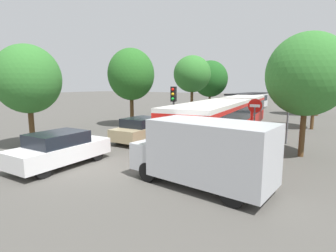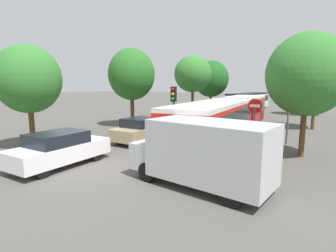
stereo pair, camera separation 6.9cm
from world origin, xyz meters
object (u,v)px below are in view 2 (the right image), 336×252
at_px(traffic_light, 174,102).
at_px(tree_left_mid, 132,75).
at_px(queued_car_blue, 214,113).
at_px(queued_car_white, 59,149).
at_px(tree_right_mid, 317,66).
at_px(tree_left_near, 30,81).
at_px(white_van, 204,152).
at_px(queued_car_tan, 142,129).
at_px(direction_sign_post, 289,101).
at_px(city_bus_rear, 249,100).
at_px(no_entry_sign, 254,118).
at_px(articulated_bus, 229,115).
at_px(tree_right_far, 322,68).
at_px(queued_car_green, 187,118).
at_px(tree_right_near, 308,77).
at_px(tree_left_far, 193,74).
at_px(tree_left_distant, 212,80).

bearing_deg(traffic_light, tree_left_mid, -129.79).
bearing_deg(queued_car_blue, traffic_light, -171.28).
relative_size(queued_car_white, tree_right_mid, 0.63).
bearing_deg(tree_left_near, tree_right_mid, 49.82).
bearing_deg(tree_left_near, white_van, -1.32).
height_order(queued_car_blue, tree_right_mid, tree_right_mid).
bearing_deg(queued_car_tan, tree_left_mid, 44.38).
bearing_deg(direction_sign_post, queued_car_white, 56.12).
xyz_separation_m(city_bus_rear, queued_car_tan, (-0.06, -24.38, -0.61)).
bearing_deg(queued_car_white, no_entry_sign, -46.83).
bearing_deg(tree_left_mid, tree_left_near, -88.09).
xyz_separation_m(queued_car_tan, traffic_light, (1.77, 0.82, 1.74)).
xyz_separation_m(articulated_bus, tree_left_near, (-8.12, -9.19, 2.25)).
bearing_deg(tree_right_far, queued_car_green, -119.90).
xyz_separation_m(city_bus_rear, tree_right_near, (8.78, -23.07, 2.51)).
relative_size(queued_car_white, white_van, 0.83).
bearing_deg(tree_right_near, tree_left_far, 133.77).
height_order(city_bus_rear, queued_car_blue, city_bus_rear).
distance_m(tree_left_mid, tree_right_far, 21.57).
bearing_deg(tree_left_far, articulated_bus, -51.74).
distance_m(white_van, tree_right_far, 26.75).
height_order(queued_car_white, no_entry_sign, no_entry_sign).
distance_m(city_bus_rear, tree_right_far, 9.89).
height_order(queued_car_blue, white_van, white_van).
bearing_deg(tree_left_mid, tree_right_mid, 25.52).
distance_m(tree_left_near, tree_right_far, 29.10).
bearing_deg(queued_car_tan, tree_right_far, -22.75).
bearing_deg(queued_car_tan, articulated_bus, -41.65).
bearing_deg(direction_sign_post, tree_left_mid, 2.12).
relative_size(tree_left_near, tree_right_mid, 0.82).
xyz_separation_m(traffic_light, tree_right_far, (6.89, 20.70, 2.85)).
bearing_deg(tree_left_distant, tree_right_near, -56.81).
relative_size(queued_car_green, no_entry_sign, 1.57).
height_order(queued_car_tan, traffic_light, traffic_light).
bearing_deg(tree_left_mid, tree_right_near, -13.13).
relative_size(white_van, tree_left_distant, 0.76).
bearing_deg(tree_right_mid, tree_right_near, -89.53).
bearing_deg(no_entry_sign, traffic_light, -93.89).
height_order(traffic_light, tree_right_far, tree_right_far).
relative_size(queued_car_tan, tree_left_mid, 0.66).
xyz_separation_m(queued_car_blue, no_entry_sign, (6.82, -11.69, 1.17)).
distance_m(articulated_bus, city_bus_rear, 20.14).
xyz_separation_m(traffic_light, tree_right_near, (7.07, 0.48, 1.38)).
distance_m(tree_right_near, tree_right_mid, 9.45).
bearing_deg(white_van, articulated_bus, -69.60).
bearing_deg(city_bus_rear, queued_car_green, -176.59).
distance_m(tree_left_mid, tree_left_far, 10.13).
distance_m(traffic_light, tree_right_mid, 12.34).
relative_size(queued_car_green, tree_right_near, 0.74).
relative_size(queued_car_blue, traffic_light, 1.18).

